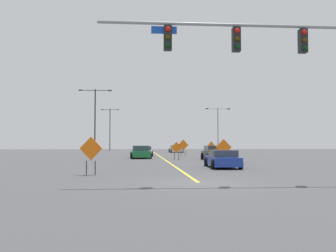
# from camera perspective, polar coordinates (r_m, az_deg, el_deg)

# --- Properties ---
(ground) EXTENTS (159.87, 159.87, 0.00)m
(ground) POSITION_cam_1_polar(r_m,az_deg,el_deg) (16.20, 4.63, -8.52)
(ground) COLOR #444447
(road_centre_stripe) EXTENTS (0.16, 88.82, 0.01)m
(road_centre_stripe) POSITION_cam_1_polar(r_m,az_deg,el_deg) (60.39, -1.99, -4.10)
(road_centre_stripe) COLOR yellow
(road_centre_stripe) RESTS_ON ground
(traffic_signal_assembly) EXTENTS (12.04, 0.44, 7.26)m
(traffic_signal_assembly) POSITION_cam_1_polar(r_m,az_deg,el_deg) (17.40, 15.97, 10.42)
(traffic_signal_assembly) COLOR gray
(traffic_signal_assembly) RESTS_ON ground
(street_lamp_far_left) EXTENTS (3.87, 0.24, 7.11)m
(street_lamp_far_left) POSITION_cam_1_polar(r_m,az_deg,el_deg) (59.39, 7.55, 0.04)
(street_lamp_far_left) COLOR gray
(street_lamp_far_left) RESTS_ON ground
(street_lamp_mid_right) EXTENTS (3.65, 0.24, 8.53)m
(street_lamp_mid_right) POSITION_cam_1_polar(r_m,az_deg,el_deg) (77.67, -8.77, -0.00)
(street_lamp_mid_right) COLOR black
(street_lamp_mid_right) RESTS_ON ground
(street_lamp_far_right) EXTENTS (4.30, 0.24, 8.73)m
(street_lamp_far_right) POSITION_cam_1_polar(r_m,az_deg,el_deg) (50.56, -10.97, 1.51)
(street_lamp_far_right) COLOR black
(street_lamp_far_right) RESTS_ON ground
(construction_sign_left_lane) EXTENTS (1.38, 0.06, 1.99)m
(construction_sign_left_lane) POSITION_cam_1_polar(r_m,az_deg,el_deg) (32.41, 8.40, -3.31)
(construction_sign_left_lane) COLOR orange
(construction_sign_left_lane) RESTS_ON ground
(construction_sign_median_near) EXTENTS (1.36, 0.34, 2.06)m
(construction_sign_median_near) POSITION_cam_1_polar(r_m,az_deg,el_deg) (48.03, 2.31, -2.99)
(construction_sign_median_near) COLOR orange
(construction_sign_median_near) RESTS_ON ground
(construction_sign_right_shoulder) EXTENTS (1.11, 0.19, 1.76)m
(construction_sign_right_shoulder) POSITION_cam_1_polar(r_m,az_deg,el_deg) (37.25, 1.30, -3.42)
(construction_sign_right_shoulder) COLOR orange
(construction_sign_right_shoulder) RESTS_ON ground
(construction_sign_right_lane) EXTENTS (1.22, 0.27, 1.81)m
(construction_sign_right_lane) POSITION_cam_1_polar(r_m,az_deg,el_deg) (42.10, 6.56, -3.28)
(construction_sign_right_lane) COLOR orange
(construction_sign_right_lane) RESTS_ON ground
(construction_sign_left_shoulder) EXTENTS (1.22, 0.33, 2.01)m
(construction_sign_left_shoulder) POSITION_cam_1_polar(r_m,az_deg,el_deg) (20.25, -11.57, -3.65)
(construction_sign_left_shoulder) COLOR orange
(construction_sign_left_shoulder) RESTS_ON ground
(car_white_mid) EXTENTS (2.15, 4.12, 1.23)m
(car_white_mid) POSITION_cam_1_polar(r_m,az_deg,el_deg) (46.46, -3.52, -3.88)
(car_white_mid) COLOR white
(car_white_mid) RESTS_ON ground
(car_green_approaching) EXTENTS (2.28, 4.10, 1.35)m
(car_green_approaching) POSITION_cam_1_polar(r_m,az_deg,el_deg) (40.38, -4.18, -4.01)
(car_green_approaching) COLOR #196B38
(car_green_approaching) RESTS_ON ground
(car_blue_near) EXTENTS (2.09, 4.65, 1.20)m
(car_blue_near) POSITION_cam_1_polar(r_m,az_deg,el_deg) (25.82, 8.22, -4.96)
(car_blue_near) COLOR #1E389E
(car_blue_near) RESTS_ON ground
(car_silver_far) EXTENTS (2.26, 4.06, 1.20)m
(car_silver_far) POSITION_cam_1_polar(r_m,az_deg,el_deg) (63.70, 1.22, -3.50)
(car_silver_far) COLOR #B7BABF
(car_silver_far) RESTS_ON ground
(car_black_distant) EXTENTS (1.97, 4.12, 1.40)m
(car_black_distant) POSITION_cam_1_polar(r_m,az_deg,el_deg) (36.52, 6.93, -4.10)
(car_black_distant) COLOR black
(car_black_distant) RESTS_ON ground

